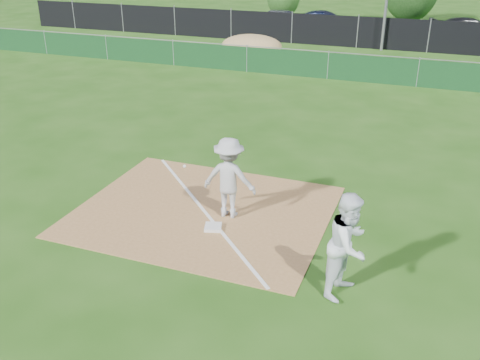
# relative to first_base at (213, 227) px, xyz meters

# --- Properties ---
(ground) EXTENTS (90.00, 90.00, 0.00)m
(ground) POSITION_rel_first_base_xyz_m (-0.57, 9.73, -0.06)
(ground) COLOR #204B10
(ground) RESTS_ON ground
(infield_dirt) EXTENTS (6.00, 5.00, 0.02)m
(infield_dirt) POSITION_rel_first_base_xyz_m (-0.57, 0.73, -0.05)
(infield_dirt) COLOR olive
(infield_dirt) RESTS_ON ground
(foul_line) EXTENTS (5.01, 5.01, 0.01)m
(foul_line) POSITION_rel_first_base_xyz_m (-0.57, 0.73, -0.03)
(foul_line) COLOR white
(foul_line) RESTS_ON infield_dirt
(green_fence) EXTENTS (44.00, 0.05, 1.20)m
(green_fence) POSITION_rel_first_base_xyz_m (-0.57, 14.73, 0.54)
(green_fence) COLOR #0E3617
(green_fence) RESTS_ON ground
(dirt_mound) EXTENTS (3.38, 2.60, 1.17)m
(dirt_mound) POSITION_rel_first_base_xyz_m (-5.57, 18.23, 0.53)
(dirt_mound) COLOR #A1814E
(dirt_mound) RESTS_ON ground
(black_fence) EXTENTS (46.00, 0.04, 1.80)m
(black_fence) POSITION_rel_first_base_xyz_m (-0.57, 22.73, 0.84)
(black_fence) COLOR black
(black_fence) RESTS_ON ground
(parking_lot) EXTENTS (46.00, 9.00, 0.01)m
(parking_lot) POSITION_rel_first_base_xyz_m (-0.57, 27.73, -0.05)
(parking_lot) COLOR black
(parking_lot) RESTS_ON ground
(first_base) EXTENTS (0.48, 0.48, 0.08)m
(first_base) POSITION_rel_first_base_xyz_m (0.00, 0.00, 0.00)
(first_base) COLOR silver
(first_base) RESTS_ON infield_dirt
(play_at_first) EXTENTS (1.85, 0.80, 1.97)m
(play_at_first) POSITION_rel_first_base_xyz_m (0.11, 0.75, 0.94)
(play_at_first) COLOR silver
(play_at_first) RESTS_ON infield_dirt
(runner) EXTENTS (1.02, 1.18, 2.06)m
(runner) POSITION_rel_first_base_xyz_m (3.27, -1.26, 0.97)
(runner) COLOR white
(runner) RESTS_ON ground
(car_left) EXTENTS (4.16, 1.74, 1.41)m
(car_left) POSITION_rel_first_base_xyz_m (-6.46, 27.45, 0.65)
(car_left) COLOR #999CA0
(car_left) RESTS_ON parking_lot
(car_mid) EXTENTS (4.50, 1.99, 1.44)m
(car_mid) POSITION_rel_first_base_xyz_m (-3.34, 26.64, 0.67)
(car_mid) COLOR black
(car_mid) RESTS_ON parking_lot
(car_right) EXTENTS (5.22, 3.70, 1.40)m
(car_right) POSITION_rel_first_base_xyz_m (5.71, 27.27, 0.65)
(car_right) COLOR black
(car_right) RESTS_ON parking_lot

